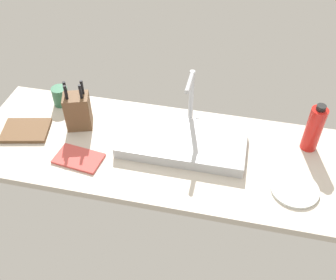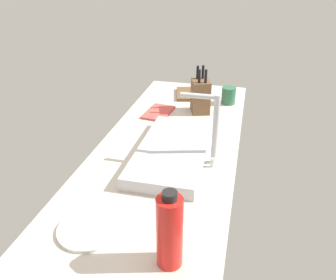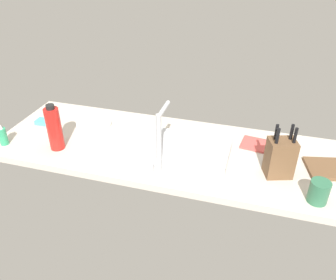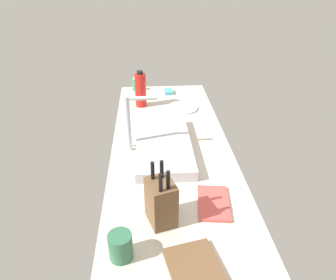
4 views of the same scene
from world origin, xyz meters
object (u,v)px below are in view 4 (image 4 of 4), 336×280
object	(u,v)px
dish_towel	(213,203)
dish_sponge	(169,92)
water_bottle	(141,90)
soap_bottle	(135,84)
cutting_board	(196,271)
coffee_mug	(121,246)
dinner_plate	(183,108)
sink_basin	(163,145)
faucet	(132,119)
knife_block	(161,202)

from	to	relation	value
dish_towel	dish_sponge	size ratio (longest dim) A/B	2.32
water_bottle	soap_bottle	bearing A→B (deg)	9.09
dish_sponge	cutting_board	bearing A→B (deg)	179.25
water_bottle	coffee_mug	world-z (taller)	water_bottle
dinner_plate	soap_bottle	bearing A→B (deg)	42.45
cutting_board	dish_towel	world-z (taller)	cutting_board
sink_basin	dinner_plate	bearing A→B (deg)	-17.23
dinner_plate	dish_towel	xyz separation A→B (cm)	(-94.09, -2.57, 0.00)
water_bottle	dinner_plate	world-z (taller)	water_bottle
sink_basin	dinner_plate	world-z (taller)	sink_basin
faucet	cutting_board	world-z (taller)	faucet
sink_basin	faucet	size ratio (longest dim) A/B	1.92
faucet	soap_bottle	world-z (taller)	faucet
dish_towel	sink_basin	bearing A→B (deg)	22.54
faucet	dish_sponge	distance (cm)	82.78
knife_block	cutting_board	bearing A→B (deg)	-175.80
faucet	soap_bottle	xyz separation A→B (cm)	(84.70, 0.81, -12.72)
dinner_plate	coffee_mug	xyz separation A→B (cm)	(-117.73, 33.55, 4.32)
faucet	dish_towel	xyz separation A→B (cm)	(-44.47, -33.86, -17.20)
cutting_board	dish_sponge	distance (cm)	153.67
knife_block	dish_sponge	xyz separation A→B (cm)	(129.61, -11.93, -8.11)
dinner_plate	dish_towel	distance (cm)	94.12
dish_towel	water_bottle	bearing A→B (deg)	16.66
coffee_mug	dish_sponge	bearing A→B (deg)	-10.21
cutting_board	dinner_plate	world-z (taller)	cutting_board
faucet	dinner_plate	distance (cm)	61.13
faucet	water_bottle	world-z (taller)	faucet
water_bottle	dish_towel	size ratio (longest dim) A/B	1.16
cutting_board	dinner_plate	size ratio (longest dim) A/B	1.08
faucet	dish_sponge	size ratio (longest dim) A/B	3.33
coffee_mug	dish_sponge	size ratio (longest dim) A/B	1.09
knife_block	soap_bottle	distance (cm)	137.50
cutting_board	coffee_mug	bearing A→B (deg)	71.58
sink_basin	knife_block	size ratio (longest dim) A/B	2.30
coffee_mug	knife_block	bearing A→B (deg)	-41.78
dinner_plate	dish_sponge	distance (cm)	28.82
knife_block	coffee_mug	size ratio (longest dim) A/B	2.54
sink_basin	dish_sponge	distance (cm)	78.62
water_bottle	faucet	bearing A→B (deg)	176.17
sink_basin	knife_block	bearing A→B (deg)	175.93
sink_basin	coffee_mug	world-z (taller)	coffee_mug
sink_basin	dinner_plate	size ratio (longest dim) A/B	2.87
knife_block	sink_basin	bearing A→B (deg)	-22.27
cutting_board	soap_bottle	world-z (taller)	soap_bottle
faucet	knife_block	bearing A→B (deg)	-167.01
dish_sponge	faucet	bearing A→B (deg)	162.82
soap_bottle	dish_sponge	world-z (taller)	soap_bottle
soap_bottle	dish_towel	distance (cm)	133.83
water_bottle	cutting_board	bearing A→B (deg)	-172.18
dinner_plate	coffee_mug	distance (cm)	122.49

